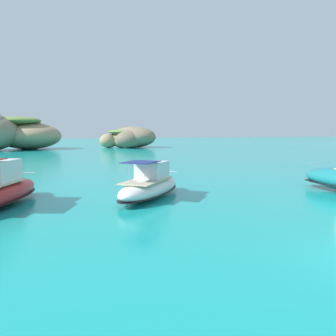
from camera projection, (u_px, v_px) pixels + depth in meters
islet_large at (11, 133)px, 77.42m from camera, size 23.80×20.83×8.60m
islet_small at (130, 138)px, 87.46m from camera, size 16.60×15.81×5.36m
motorboat_white at (150, 186)px, 21.74m from camera, size 6.79×7.22×2.39m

